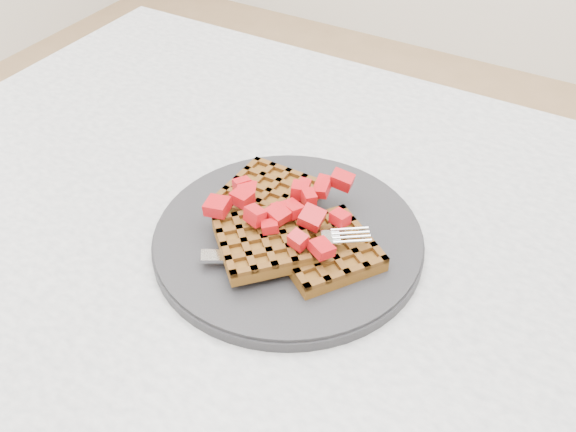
% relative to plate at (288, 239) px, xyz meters
% --- Properties ---
extents(table, '(1.20, 0.80, 0.75)m').
position_rel_plate_xyz_m(table, '(0.05, 0.01, -0.12)').
color(table, silver).
rests_on(table, ground).
extents(plate, '(0.29, 0.29, 0.02)m').
position_rel_plate_xyz_m(plate, '(0.00, 0.00, 0.00)').
color(plate, black).
rests_on(plate, table).
extents(waffles, '(0.21, 0.18, 0.03)m').
position_rel_plate_xyz_m(waffles, '(0.00, -0.00, 0.02)').
color(waffles, brown).
rests_on(waffles, plate).
extents(strawberry_pile, '(0.15, 0.15, 0.02)m').
position_rel_plate_xyz_m(strawberry_pile, '(-0.00, 0.00, 0.05)').
color(strawberry_pile, '#9E0009').
rests_on(strawberry_pile, waffles).
extents(fork, '(0.16, 0.12, 0.02)m').
position_rel_plate_xyz_m(fork, '(0.03, -0.03, 0.02)').
color(fork, silver).
rests_on(fork, plate).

